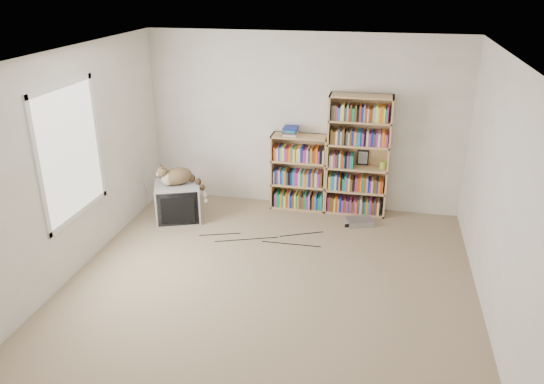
% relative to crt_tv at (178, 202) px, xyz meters
% --- Properties ---
extents(floor, '(4.50, 5.00, 0.01)m').
position_rel_crt_tv_xyz_m(floor, '(1.62, -1.61, -0.26)').
color(floor, tan).
rests_on(floor, ground).
extents(wall_back, '(4.50, 0.02, 2.50)m').
position_rel_crt_tv_xyz_m(wall_back, '(1.62, 0.89, 0.99)').
color(wall_back, silver).
rests_on(wall_back, floor).
extents(wall_front, '(4.50, 0.02, 2.50)m').
position_rel_crt_tv_xyz_m(wall_front, '(1.62, -4.11, 0.99)').
color(wall_front, silver).
rests_on(wall_front, floor).
extents(wall_left, '(0.02, 5.00, 2.50)m').
position_rel_crt_tv_xyz_m(wall_left, '(-0.63, -1.61, 0.99)').
color(wall_left, silver).
rests_on(wall_left, floor).
extents(wall_right, '(0.02, 5.00, 2.50)m').
position_rel_crt_tv_xyz_m(wall_right, '(3.87, -1.61, 0.99)').
color(wall_right, silver).
rests_on(wall_right, floor).
extents(ceiling, '(4.50, 5.00, 0.02)m').
position_rel_crt_tv_xyz_m(ceiling, '(1.62, -1.61, 2.24)').
color(ceiling, white).
rests_on(ceiling, wall_back).
extents(window, '(0.02, 1.22, 1.52)m').
position_rel_crt_tv_xyz_m(window, '(-0.62, -1.41, 1.14)').
color(window, white).
rests_on(window, wall_left).
extents(crt_tv, '(0.76, 0.73, 0.52)m').
position_rel_crt_tv_xyz_m(crt_tv, '(0.00, 0.00, 0.00)').
color(crt_tv, '#A7A7A9').
rests_on(crt_tv, floor).
extents(cat, '(0.71, 0.48, 0.51)m').
position_rel_crt_tv_xyz_m(cat, '(0.07, 0.00, 0.35)').
color(cat, '#382A17').
rests_on(cat, crt_tv).
extents(bookcase_tall, '(0.86, 0.30, 1.71)m').
position_rel_crt_tv_xyz_m(bookcase_tall, '(2.41, 0.75, 0.56)').
color(bookcase_tall, tan).
rests_on(bookcase_tall, floor).
extents(bookcase_short, '(0.80, 0.30, 1.10)m').
position_rel_crt_tv_xyz_m(bookcase_short, '(1.59, 0.75, 0.25)').
color(bookcase_short, tan).
rests_on(bookcase_short, floor).
extents(book_stack, '(0.21, 0.27, 0.12)m').
position_rel_crt_tv_xyz_m(book_stack, '(1.46, 0.75, 0.90)').
color(book_stack, '#AA3B16').
rests_on(book_stack, bookcase_short).
extents(green_mug, '(0.09, 0.09, 0.10)m').
position_rel_crt_tv_xyz_m(green_mug, '(2.77, 0.73, 0.49)').
color(green_mug, '#8FB834').
rests_on(green_mug, bookcase_tall).
extents(framed_print, '(0.16, 0.05, 0.21)m').
position_rel_crt_tv_xyz_m(framed_print, '(2.48, 0.83, 0.55)').
color(framed_print, black).
rests_on(framed_print, bookcase_tall).
extents(dvd_player, '(0.42, 0.36, 0.08)m').
position_rel_crt_tv_xyz_m(dvd_player, '(2.51, 0.33, -0.22)').
color(dvd_player, '#9D9DA1').
rests_on(dvd_player, floor).
extents(wall_outlet, '(0.01, 0.08, 0.13)m').
position_rel_crt_tv_xyz_m(wall_outlet, '(-0.62, 0.34, 0.06)').
color(wall_outlet, silver).
rests_on(wall_outlet, wall_left).
extents(floor_cables, '(1.20, 0.70, 0.01)m').
position_rel_crt_tv_xyz_m(floor_cables, '(1.23, -0.19, -0.26)').
color(floor_cables, black).
rests_on(floor_cables, floor).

